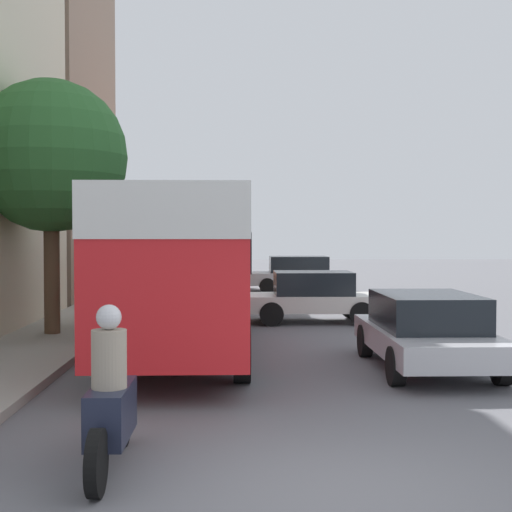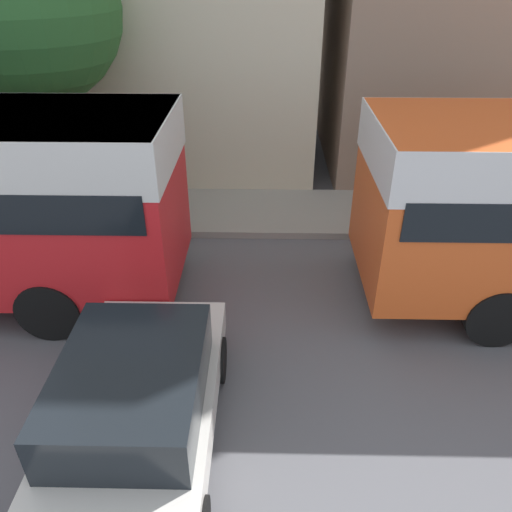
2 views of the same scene
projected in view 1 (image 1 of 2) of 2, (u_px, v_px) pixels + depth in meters
ground_plane at (342, 498)px, 6.61m from camera, size 120.00×120.00×0.00m
building_far_terrace at (8, 114)px, 26.66m from camera, size 6.55×8.68×13.87m
bus_lead at (187, 253)px, 14.66m from camera, size 2.49×9.89×3.18m
bus_following at (208, 245)px, 27.56m from camera, size 2.65×9.99×3.10m
motorcycle_behind_lead at (110, 404)px, 7.37m from camera, size 0.38×2.24×1.73m
car_crossing at (426, 329)px, 12.82m from camera, size 1.94×4.38×1.37m
car_far_curb at (313, 296)px, 19.65m from camera, size 3.85×1.86×1.40m
car_distant at (298, 273)px, 29.78m from camera, size 4.36×1.90×1.49m
street_tree at (51, 157)px, 16.30m from camera, size 3.50×3.50×5.83m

